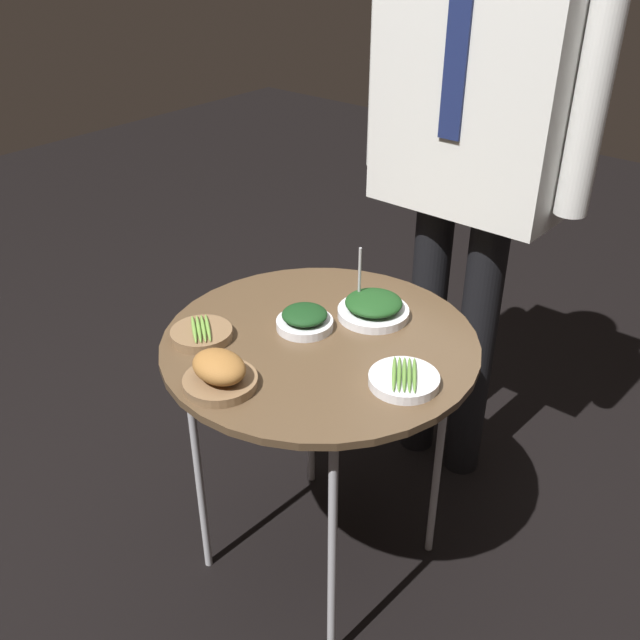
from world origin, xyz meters
TOP-DOWN VIEW (x-y plane):
  - ground_plane at (0.00, 0.00)m, footprint 8.00×8.00m
  - serving_cart at (0.00, 0.00)m, footprint 0.72×0.72m
  - bowl_roast_back_left at (-0.04, -0.27)m, footprint 0.15×0.15m
  - bowl_asparagus_mid_right at (0.24, -0.02)m, footprint 0.15×0.15m
  - bowl_spinach_center at (-0.06, 0.01)m, footprint 0.13×0.13m
  - bowl_asparagus_near_rim at (-0.21, -0.17)m, footprint 0.14×0.14m
  - bowl_spinach_back_right at (0.03, 0.16)m, footprint 0.17×0.17m
  - waiter_figure at (0.02, 0.58)m, footprint 0.64×0.24m

SIDE VIEW (x-z plane):
  - ground_plane at x=0.00m, z-range 0.00..0.00m
  - serving_cart at x=0.00m, z-range 0.31..1.02m
  - bowl_asparagus_mid_right at x=0.24m, z-range 0.71..0.74m
  - bowl_asparagus_near_rim at x=-0.21m, z-range 0.71..0.74m
  - bowl_spinach_center at x=-0.06m, z-range 0.71..0.76m
  - bowl_spinach_back_right at x=0.03m, z-range 0.65..0.82m
  - bowl_roast_back_left at x=-0.04m, z-range 0.71..0.78m
  - waiter_figure at x=0.02m, z-range 0.23..1.97m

